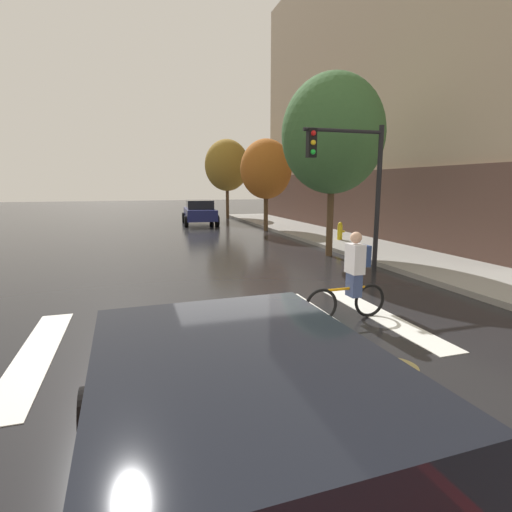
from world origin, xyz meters
TOP-DOWN VIEW (x-y plane):
  - ground_plane at (0.00, 0.00)m, footprint 120.00×120.00m
  - crosswalk_stripes at (-0.28, 0.00)m, footprint 6.63×3.83m
  - manhole_cover at (1.66, -1.97)m, footprint 0.64×0.64m
  - sedan_near at (-1.24, -4.15)m, footprint 2.26×4.65m
  - sedan_mid at (2.33, 19.17)m, footprint 2.39×4.65m
  - cyclist at (2.12, 0.02)m, footprint 1.71×0.36m
  - traffic_light_near at (4.20, 3.59)m, footprint 2.47×0.28m
  - fire_hydrant at (6.88, 8.99)m, footprint 0.33×0.22m
  - street_tree_near at (4.95, 6.32)m, footprint 3.54×3.54m
  - street_tree_mid at (5.27, 14.43)m, footprint 2.81×2.81m
  - street_tree_far at (5.08, 22.94)m, footprint 3.30×3.30m
  - corner_building at (16.64, 12.95)m, footprint 15.96×22.31m

SIDE VIEW (x-z plane):
  - ground_plane at x=0.00m, z-range 0.00..0.00m
  - manhole_cover at x=1.66m, z-range 0.00..0.01m
  - crosswalk_stripes at x=-0.28m, z-range 0.00..0.01m
  - fire_hydrant at x=6.88m, z-range 0.14..0.92m
  - sedan_mid at x=2.33m, z-range 0.02..1.59m
  - sedan_near at x=-1.24m, z-range 0.03..1.62m
  - cyclist at x=2.12m, z-range 0.00..1.69m
  - traffic_light_near at x=4.20m, z-range 0.76..4.96m
  - street_tree_mid at x=5.27m, z-range 0.87..5.87m
  - street_tree_far at x=5.08m, z-range 1.03..6.89m
  - street_tree_near at x=4.95m, z-range 1.10..7.41m
  - corner_building at x=16.64m, z-range -0.05..15.15m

